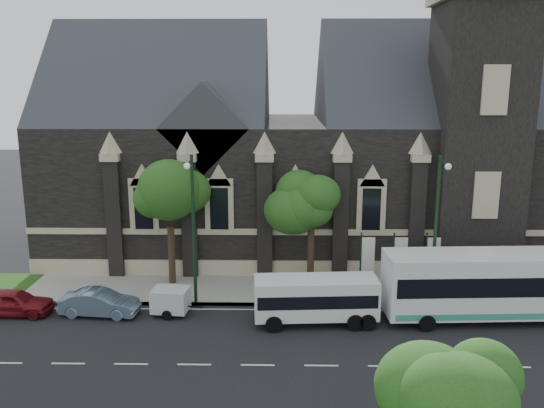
{
  "coord_description": "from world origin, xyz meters",
  "views": [
    {
      "loc": [
        1.07,
        -24.21,
        13.28
      ],
      "look_at": [
        0.58,
        6.0,
        6.45
      ],
      "focal_mm": 37.22,
      "sensor_mm": 36.0,
      "label": 1
    }
  ],
  "objects_px": {
    "tree_park_east": "(456,382)",
    "banner_flag_right": "(430,258)",
    "street_lamp_near": "(437,223)",
    "street_lamp_mid": "(193,222)",
    "banner_flag_center": "(398,258)",
    "tree_walk_left": "(173,198)",
    "shuttle_bus": "(316,297)",
    "car_far_red": "(14,302)",
    "banner_flag_left": "(365,258)",
    "box_trailer": "(171,300)",
    "sedan": "(99,303)",
    "tour_coach": "(504,284)",
    "tree_walk_right": "(315,197)"
  },
  "relations": [
    {
      "from": "tree_park_east",
      "to": "banner_flag_right",
      "type": "distance_m",
      "value": 18.91
    },
    {
      "from": "street_lamp_near",
      "to": "tree_park_east",
      "type": "bearing_deg",
      "value": -103.11
    },
    {
      "from": "street_lamp_mid",
      "to": "banner_flag_center",
      "type": "height_order",
      "value": "street_lamp_mid"
    },
    {
      "from": "tree_park_east",
      "to": "tree_walk_left",
      "type": "height_order",
      "value": "tree_walk_left"
    },
    {
      "from": "shuttle_bus",
      "to": "car_far_red",
      "type": "bearing_deg",
      "value": 173.5
    },
    {
      "from": "car_far_red",
      "to": "banner_flag_left",
      "type": "bearing_deg",
      "value": -79.27
    },
    {
      "from": "street_lamp_near",
      "to": "box_trailer",
      "type": "bearing_deg",
      "value": -174.89
    },
    {
      "from": "sedan",
      "to": "car_far_red",
      "type": "xyz_separation_m",
      "value": [
        -4.91,
        0.01,
        0.01
      ]
    },
    {
      "from": "tree_walk_left",
      "to": "street_lamp_near",
      "type": "bearing_deg",
      "value": -12.87
    },
    {
      "from": "box_trailer",
      "to": "street_lamp_mid",
      "type": "bearing_deg",
      "value": 55.14
    },
    {
      "from": "street_lamp_near",
      "to": "box_trailer",
      "type": "distance_m",
      "value": 15.83
    },
    {
      "from": "tree_park_east",
      "to": "street_lamp_mid",
      "type": "bearing_deg",
      "value": 121.79
    },
    {
      "from": "tree_park_east",
      "to": "sedan",
      "type": "xyz_separation_m",
      "value": [
        -15.41,
        14.91,
        -3.88
      ]
    },
    {
      "from": "tree_walk_left",
      "to": "box_trailer",
      "type": "xyz_separation_m",
      "value": [
        0.6,
        -4.97,
        -4.85
      ]
    },
    {
      "from": "tree_park_east",
      "to": "banner_flag_right",
      "type": "relative_size",
      "value": 1.57
    },
    {
      "from": "tour_coach",
      "to": "box_trailer",
      "type": "relative_size",
      "value": 4.49
    },
    {
      "from": "tree_walk_right",
      "to": "banner_flag_right",
      "type": "distance_m",
      "value": 8.05
    },
    {
      "from": "tree_park_east",
      "to": "tour_coach",
      "type": "relative_size",
      "value": 0.47
    },
    {
      "from": "tour_coach",
      "to": "street_lamp_near",
      "type": "bearing_deg",
      "value": 151.25
    },
    {
      "from": "tree_park_east",
      "to": "shuttle_bus",
      "type": "bearing_deg",
      "value": 102.66
    },
    {
      "from": "tree_walk_right",
      "to": "sedan",
      "type": "xyz_separation_m",
      "value": [
        -12.44,
        -5.12,
        -5.08
      ]
    },
    {
      "from": "banner_flag_center",
      "to": "street_lamp_near",
      "type": "bearing_deg",
      "value": -48.07
    },
    {
      "from": "banner_flag_right",
      "to": "car_far_red",
      "type": "xyz_separation_m",
      "value": [
        -24.43,
        -3.4,
        -1.64
      ]
    },
    {
      "from": "tree_walk_left",
      "to": "banner_flag_center",
      "type": "relative_size",
      "value": 1.91
    },
    {
      "from": "tree_park_east",
      "to": "shuttle_bus",
      "type": "xyz_separation_m",
      "value": [
        -3.16,
        14.06,
        -3.11
      ]
    },
    {
      "from": "street_lamp_mid",
      "to": "banner_flag_left",
      "type": "xyz_separation_m",
      "value": [
        10.29,
        1.91,
        -2.73
      ]
    },
    {
      "from": "tree_park_east",
      "to": "box_trailer",
      "type": "bearing_deg",
      "value": 127.06
    },
    {
      "from": "tree_walk_left",
      "to": "banner_flag_right",
      "type": "bearing_deg",
      "value": -6.04
    },
    {
      "from": "banner_flag_center",
      "to": "tour_coach",
      "type": "height_order",
      "value": "banner_flag_center"
    },
    {
      "from": "street_lamp_near",
      "to": "sedan",
      "type": "relative_size",
      "value": 2.01
    },
    {
      "from": "tree_park_east",
      "to": "tree_walk_right",
      "type": "relative_size",
      "value": 0.81
    },
    {
      "from": "street_lamp_near",
      "to": "shuttle_bus",
      "type": "height_order",
      "value": "street_lamp_near"
    },
    {
      "from": "tour_coach",
      "to": "shuttle_bus",
      "type": "xyz_separation_m",
      "value": [
        -10.45,
        -0.67,
        -0.59
      ]
    },
    {
      "from": "tour_coach",
      "to": "banner_flag_left",
      "type": "bearing_deg",
      "value": 150.59
    },
    {
      "from": "shuttle_bus",
      "to": "box_trailer",
      "type": "distance_m",
      "value": 8.3
    },
    {
      "from": "tour_coach",
      "to": "sedan",
      "type": "bearing_deg",
      "value": 176.71
    },
    {
      "from": "banner_flag_left",
      "to": "tour_coach",
      "type": "bearing_deg",
      "value": -26.57
    },
    {
      "from": "tour_coach",
      "to": "banner_flag_center",
      "type": "bearing_deg",
      "value": 142.42
    },
    {
      "from": "banner_flag_left",
      "to": "tree_walk_left",
      "type": "bearing_deg",
      "value": 171.98
    },
    {
      "from": "street_lamp_mid",
      "to": "tour_coach",
      "type": "height_order",
      "value": "street_lamp_mid"
    },
    {
      "from": "tree_walk_right",
      "to": "banner_flag_right",
      "type": "relative_size",
      "value": 1.95
    },
    {
      "from": "banner_flag_right",
      "to": "box_trailer",
      "type": "xyz_separation_m",
      "value": [
        -15.48,
        -3.27,
        -1.5
      ]
    },
    {
      "from": "banner_flag_left",
      "to": "shuttle_bus",
      "type": "distance_m",
      "value": 5.44
    },
    {
      "from": "banner_flag_center",
      "to": "sedan",
      "type": "xyz_separation_m",
      "value": [
        -17.52,
        -3.41,
        -1.65
      ]
    },
    {
      "from": "street_lamp_near",
      "to": "shuttle_bus",
      "type": "bearing_deg",
      "value": -161.35
    },
    {
      "from": "street_lamp_near",
      "to": "banner_flag_left",
      "type": "height_order",
      "value": "street_lamp_near"
    },
    {
      "from": "banner_flag_center",
      "to": "shuttle_bus",
      "type": "height_order",
      "value": "banner_flag_center"
    },
    {
      "from": "street_lamp_near",
      "to": "shuttle_bus",
      "type": "xyz_separation_m",
      "value": [
        -6.98,
        -2.36,
        -3.61
      ]
    },
    {
      "from": "banner_flag_left",
      "to": "tree_park_east",
      "type": "bearing_deg",
      "value": -90.35
    },
    {
      "from": "banner_flag_right",
      "to": "sedan",
      "type": "height_order",
      "value": "banner_flag_right"
    }
  ]
}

